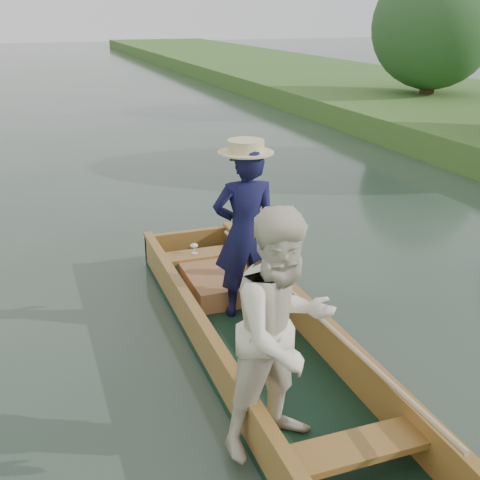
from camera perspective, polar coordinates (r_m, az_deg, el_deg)
name	(u,v)px	position (r m, az deg, el deg)	size (l,w,h in m)	color
ground	(263,361)	(5.51, 2.16, -11.39)	(120.00, 120.00, 0.00)	#283D30
trees_far	(301,35)	(12.11, 5.80, 18.74)	(22.24, 10.81, 4.69)	#47331E
punt	(262,309)	(5.02, 2.11, -6.53)	(1.37, 5.00, 1.83)	black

